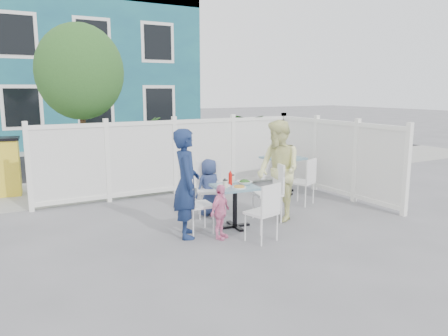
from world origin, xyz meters
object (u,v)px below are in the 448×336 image
spare_table (283,165)px  chair_back (209,185)px  chair_right (272,188)px  boy (209,187)px  chair_left (194,200)px  woman (278,170)px  man (186,183)px  chair_near (265,208)px  toddler (220,212)px  main_table (235,195)px  utility_cabinet (3,168)px

spare_table → chair_back: chair_back is taller
chair_right → boy: (-0.78, 0.84, -0.07)m
chair_left → woman: woman is taller
chair_right → man: (-1.63, -0.04, 0.26)m
chair_near → toddler: 0.69m
spare_table → chair_right: size_ratio=0.81×
spare_table → main_table: bearing=-143.9°
main_table → boy: bearing=92.0°
main_table → chair_right: 0.75m
boy → toddler: bearing=64.9°
chair_right → boy: 1.15m
spare_table → chair_near: (-2.13, -2.40, -0.10)m
spare_table → boy: size_ratio=0.78×
chair_right → toddler: (-1.23, -0.39, -0.16)m
main_table → utility_cabinet: bearing=126.6°
woman → chair_back: bearing=-127.9°
chair_right → chair_back: chair_right is taller
man → woman: bearing=-68.7°
chair_right → chair_back: size_ratio=1.02×
chair_left → woman: bearing=93.3°
man → woman: (1.75, 0.04, 0.03)m
boy → toddler: (-0.45, -1.22, -0.09)m
man → toddler: bearing=-111.9°
main_table → chair_near: (0.03, -0.83, -0.02)m
utility_cabinet → woman: bearing=-38.9°
utility_cabinet → boy: utility_cabinet is taller
chair_near → boy: 1.68m
main_table → chair_back: size_ratio=0.74×
man → chair_back: bearing=-24.7°
spare_table → man: size_ratio=0.48×
chair_left → toddler: (0.23, -0.43, -0.11)m
utility_cabinet → toddler: size_ratio=1.42×
main_table → woman: (0.88, 0.02, 0.33)m
utility_cabinet → main_table: bearing=-46.0°
spare_table → chair_left: 3.24m
chair_right → chair_near: 1.11m
woman → toddler: bearing=-71.3°
spare_table → utility_cabinet: bearing=153.2°
main_table → boy: 0.86m
utility_cabinet → spare_table: size_ratio=1.48×
main_table → man: 0.92m
main_table → chair_right: size_ratio=0.73×
woman → toddler: (-1.36, -0.39, -0.45)m
woman → boy: woman is taller
main_table → chair_near: size_ratio=0.81×
chair_right → utility_cabinet: bearing=56.2°
utility_cabinet → spare_table: utility_cabinet is taller
main_table → chair_left: size_ratio=0.79×
chair_left → woman: (1.59, -0.04, 0.33)m
chair_near → man: bearing=124.3°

